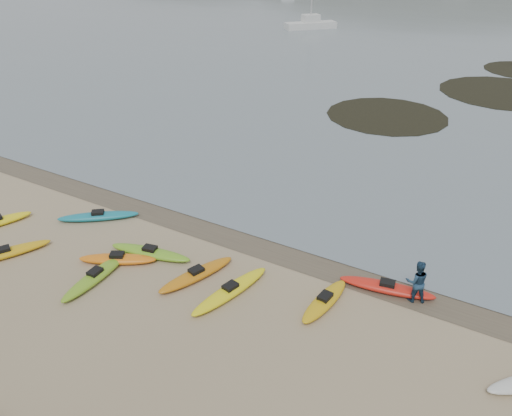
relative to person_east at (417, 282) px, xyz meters
The scene contains 6 objects.
ground 7.35m from the person_east, behind, with size 600.00×600.00×0.00m, color tan.
wet_sand 7.33m from the person_east, behind, with size 60.00×60.00×0.00m, color brown.
kayaks 9.11m from the person_east, 160.41° to the right, with size 25.12×8.40×0.34m.
person_east is the anchor object (origin of this frame).
kelp_mats 29.93m from the person_east, 94.66° to the left, with size 16.45×28.46×0.04m.
moored_boats 86.90m from the person_east, 94.90° to the left, with size 97.73×81.57×1.29m.
Camera 1 is at (9.52, -16.34, 12.05)m, focal length 35.00 mm.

